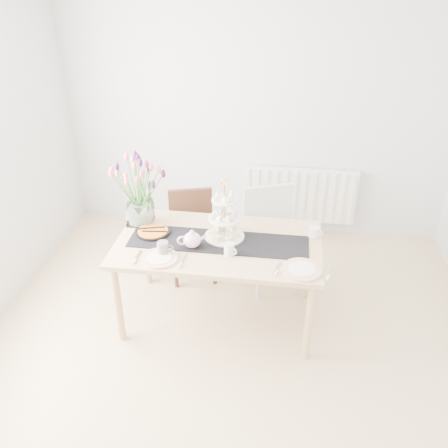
# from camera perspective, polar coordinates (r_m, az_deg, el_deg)

# --- Properties ---
(room_shell) EXTENTS (4.50, 4.50, 4.50)m
(room_shell) POSITION_cam_1_polar(r_m,az_deg,el_deg) (2.84, 0.03, 0.00)
(room_shell) COLOR tan
(room_shell) RESTS_ON ground
(radiator) EXTENTS (1.20, 0.08, 0.60)m
(radiator) POSITION_cam_1_polar(r_m,az_deg,el_deg) (5.16, 9.04, 3.46)
(radiator) COLOR white
(radiator) RESTS_ON room_shell
(dining_table) EXTENTS (1.60, 0.90, 0.75)m
(dining_table) POSITION_cam_1_polar(r_m,az_deg,el_deg) (3.75, -0.66, -3.17)
(dining_table) COLOR tan
(dining_table) RESTS_ON ground
(chair_brown) EXTENTS (0.51, 0.51, 0.82)m
(chair_brown) POSITION_cam_1_polar(r_m,az_deg,el_deg) (4.45, -3.87, -0.43)
(chair_brown) COLOR #341C13
(chair_brown) RESTS_ON ground
(chair_white) EXTENTS (0.59, 0.59, 0.93)m
(chair_white) POSITION_cam_1_polar(r_m,az_deg,el_deg) (4.29, 5.64, -0.71)
(chair_white) COLOR silver
(chair_white) RESTS_ON ground
(table_runner) EXTENTS (1.40, 0.35, 0.01)m
(table_runner) POSITION_cam_1_polar(r_m,az_deg,el_deg) (3.70, -0.67, -2.12)
(table_runner) COLOR black
(table_runner) RESTS_ON dining_table
(tulip_vase) EXTENTS (0.70, 0.70, 0.60)m
(tulip_vase) POSITION_cam_1_polar(r_m,az_deg,el_deg) (3.85, -10.47, 5.18)
(tulip_vase) COLOR silver
(tulip_vase) RESTS_ON dining_table
(cake_stand) EXTENTS (0.31, 0.31, 0.46)m
(cake_stand) POSITION_cam_1_polar(r_m,az_deg,el_deg) (3.69, 0.06, 0.09)
(cake_stand) COLOR gold
(cake_stand) RESTS_ON dining_table
(teapot) EXTENTS (0.26, 0.23, 0.14)m
(teapot) POSITION_cam_1_polar(r_m,az_deg,el_deg) (3.61, -3.86, -1.92)
(teapot) COLOR white
(teapot) RESTS_ON dining_table
(cream_jug) EXTENTS (0.11, 0.11, 0.09)m
(cream_jug) POSITION_cam_1_polar(r_m,az_deg,el_deg) (3.81, 10.74, -0.97)
(cream_jug) COLOR white
(cream_jug) RESTS_ON dining_table
(tart_tin) EXTENTS (0.27, 0.27, 0.03)m
(tart_tin) POSITION_cam_1_polar(r_m,az_deg,el_deg) (3.84, -8.54, -0.96)
(tart_tin) COLOR black
(tart_tin) RESTS_ON dining_table
(mug_grey) EXTENTS (0.10, 0.10, 0.10)m
(mug_grey) POSITION_cam_1_polar(r_m,az_deg,el_deg) (3.56, -7.37, -2.91)
(mug_grey) COLOR slate
(mug_grey) RESTS_ON dining_table
(mug_white) EXTENTS (0.11, 0.11, 0.10)m
(mug_white) POSITION_cam_1_polar(r_m,az_deg,el_deg) (3.53, 0.64, -3.04)
(mug_white) COLOR silver
(mug_white) RESTS_ON dining_table
(plate_left) EXTENTS (0.30, 0.30, 0.01)m
(plate_left) POSITION_cam_1_polar(r_m,az_deg,el_deg) (3.53, -7.77, -4.09)
(plate_left) COLOR white
(plate_left) RESTS_ON dining_table
(plate_right) EXTENTS (0.36, 0.36, 0.01)m
(plate_right) POSITION_cam_1_polar(r_m,az_deg,el_deg) (3.43, 9.33, -5.44)
(plate_right) COLOR silver
(plate_right) RESTS_ON dining_table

